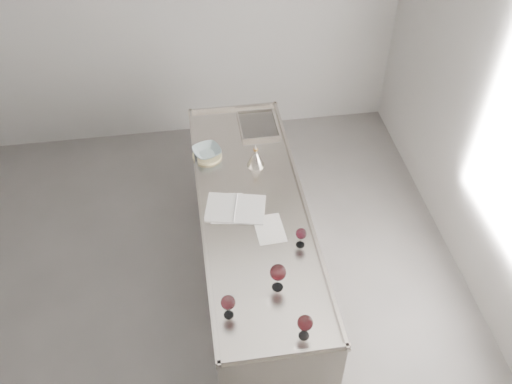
{
  "coord_description": "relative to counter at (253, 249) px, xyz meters",
  "views": [
    {
      "loc": [
        0.1,
        -2.51,
        3.83
      ],
      "look_at": [
        0.53,
        0.36,
        1.02
      ],
      "focal_mm": 40.0,
      "sensor_mm": 36.0,
      "label": 1
    }
  ],
  "objects": [
    {
      "name": "counter",
      "position": [
        0.0,
        0.0,
        0.0
      ],
      "size": [
        0.77,
        2.42,
        0.97
      ],
      "color": "gray",
      "rests_on": "ground"
    },
    {
      "name": "ceramic_bowl",
      "position": [
        -0.28,
        0.6,
        0.51
      ],
      "size": [
        0.27,
        0.27,
        0.05
      ],
      "primitive_type": "imported",
      "rotation": [
        0.0,
        0.0,
        0.33
      ],
      "color": "#97ADB0",
      "rests_on": "trivet"
    },
    {
      "name": "room_shell",
      "position": [
        -0.5,
        -0.3,
        0.93
      ],
      "size": [
        4.54,
        5.04,
        2.84
      ],
      "color": "#585552",
      "rests_on": "ground"
    },
    {
      "name": "wine_glass_right",
      "position": [
        0.14,
        -1.08,
        0.59
      ],
      "size": [
        0.09,
        0.09,
        0.18
      ],
      "rotation": [
        0.0,
        0.0,
        0.2
      ],
      "color": "white",
      "rests_on": "counter"
    },
    {
      "name": "loose_paper_under",
      "position": [
        -0.19,
        0.01,
        0.47
      ],
      "size": [
        0.26,
        0.34,
        0.0
      ],
      "primitive_type": "cube",
      "rotation": [
        0.0,
        0.0,
        -0.15
      ],
      "color": "white",
      "rests_on": "counter"
    },
    {
      "name": "wine_glass_middle",
      "position": [
        0.05,
        -0.72,
        0.61
      ],
      "size": [
        0.1,
        0.1,
        0.2
      ],
      "rotation": [
        0.0,
        0.0,
        0.41
      ],
      "color": "white",
      "rests_on": "counter"
    },
    {
      "name": "trivet",
      "position": [
        -0.28,
        0.6,
        0.48
      ],
      "size": [
        0.27,
        0.27,
        0.02
      ],
      "primitive_type": "cylinder",
      "rotation": [
        0.0,
        0.0,
        -0.17
      ],
      "color": "#CABA83",
      "rests_on": "counter"
    },
    {
      "name": "wine_glass_left",
      "position": [
        -0.28,
        -0.88,
        0.59
      ],
      "size": [
        0.09,
        0.09,
        0.17
      ],
      "rotation": [
        0.0,
        0.0,
        0.06
      ],
      "color": "white",
      "rests_on": "counter"
    },
    {
      "name": "notebook",
      "position": [
        -0.13,
        -0.01,
        0.47
      ],
      "size": [
        0.47,
        0.37,
        0.02
      ],
      "rotation": [
        0.0,
        0.0,
        -0.22
      ],
      "color": "white",
      "rests_on": "counter"
    },
    {
      "name": "wine_funnel",
      "position": [
        0.08,
        0.44,
        0.53
      ],
      "size": [
        0.14,
        0.14,
        0.2
      ],
      "rotation": [
        0.0,
        0.0,
        0.31
      ],
      "color": "#ADA69A",
      "rests_on": "counter"
    },
    {
      "name": "loose_paper_top",
      "position": [
        0.08,
        -0.23,
        0.47
      ],
      "size": [
        0.2,
        0.28,
        0.0
      ],
      "primitive_type": "cube",
      "rotation": [
        0.0,
        0.0,
        0.05
      ],
      "color": "silver",
      "rests_on": "counter"
    },
    {
      "name": "wine_glass_small",
      "position": [
        0.26,
        -0.4,
        0.57
      ],
      "size": [
        0.07,
        0.07,
        0.15
      ],
      "rotation": [
        0.0,
        0.0,
        -0.11
      ],
      "color": "white",
      "rests_on": "counter"
    }
  ]
}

